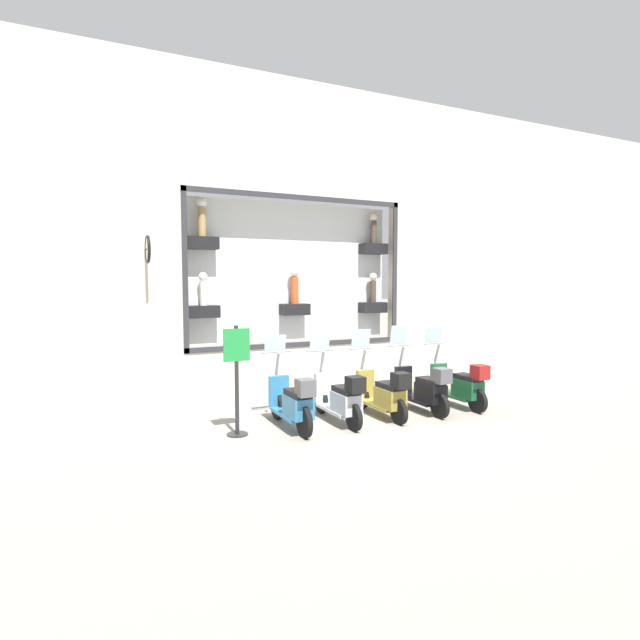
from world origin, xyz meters
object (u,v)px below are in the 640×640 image
object	(u,v)px
scooter_teal_4	(293,403)
scooter_olive_2	(384,394)
scooter_green_0	(461,385)
scooter_black_1	(424,389)
shop_sign_post	(237,376)
scooter_silver_3	(341,399)

from	to	relation	value
scooter_teal_4	scooter_olive_2	bearing A→B (deg)	-90.30
scooter_green_0	scooter_teal_4	distance (m)	3.73
scooter_olive_2	scooter_teal_4	bearing A→B (deg)	89.70
scooter_black_1	shop_sign_post	distance (m)	3.80
scooter_olive_2	shop_sign_post	xyz separation A→B (m)	(0.14, 2.83, 0.55)
scooter_olive_2	scooter_teal_4	size ratio (longest dim) A/B	0.99
scooter_silver_3	scooter_teal_4	distance (m)	0.93
scooter_green_0	scooter_black_1	distance (m)	0.93
scooter_green_0	scooter_black_1	bearing A→B (deg)	89.80
scooter_green_0	shop_sign_post	bearing A→B (deg)	88.26
scooter_black_1	scooter_teal_4	bearing A→B (deg)	89.88
scooter_olive_2	shop_sign_post	size ratio (longest dim) A/B	0.96
scooter_silver_3	shop_sign_post	xyz separation A→B (m)	(0.14, 1.89, 0.55)
scooter_green_0	scooter_teal_4	xyz separation A→B (m)	(0.01, 3.73, 0.02)
scooter_teal_4	shop_sign_post	xyz separation A→B (m)	(0.13, 0.96, 0.53)
scooter_olive_2	scooter_silver_3	bearing A→B (deg)	89.98
scooter_silver_3	shop_sign_post	bearing A→B (deg)	85.68
scooter_black_1	scooter_teal_4	distance (m)	2.80
scooter_silver_3	scooter_black_1	bearing A→B (deg)	-89.88
scooter_green_0	scooter_silver_3	distance (m)	2.80
scooter_black_1	shop_sign_post	xyz separation A→B (m)	(0.14, 3.76, 0.55)
scooter_black_1	scooter_silver_3	size ratio (longest dim) A/B	1.00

